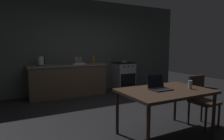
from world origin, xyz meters
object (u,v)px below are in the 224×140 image
at_px(dining_table, 165,94).
at_px(chair, 201,97).
at_px(bottle, 93,59).
at_px(frying_pan, 125,61).
at_px(drinking_glass, 190,85).
at_px(stove_oven, 123,76).
at_px(dish_rack, 78,62).
at_px(electric_kettle, 41,61).
at_px(laptop, 159,87).

bearing_deg(dining_table, chair, 1.56).
bearing_deg(bottle, frying_pan, 1.06).
relative_size(frying_pan, drinking_glass, 3.03).
bearing_deg(stove_oven, bottle, -177.45).
bearing_deg(dish_rack, electric_kettle, 180.00).
distance_m(bottle, frying_pan, 1.11).
relative_size(laptop, electric_kettle, 1.29).
bearing_deg(frying_pan, bottle, -178.94).
relative_size(stove_oven, drinking_glass, 6.71).
height_order(chair, drinking_glass, chair).
relative_size(stove_oven, dining_table, 0.66).
xyz_separation_m(stove_oven, electric_kettle, (-2.54, 0.00, 0.57)).
relative_size(electric_kettle, bottle, 0.85).
bearing_deg(dish_rack, drinking_glass, -76.58).
relative_size(dining_table, bottle, 4.69).
bearing_deg(dish_rack, laptop, -84.08).
height_order(stove_oven, dish_rack, dish_rack).
distance_m(stove_oven, frying_pan, 0.48).
bearing_deg(frying_pan, stove_oven, 144.79).
height_order(dining_table, chair, chair).
height_order(frying_pan, drinking_glass, frying_pan).
bearing_deg(drinking_glass, stove_oven, 77.30).
bearing_deg(electric_kettle, bottle, -1.95).
distance_m(chair, drinking_glass, 0.56).
height_order(stove_oven, drinking_glass, stove_oven).
relative_size(chair, electric_kettle, 3.56).
bearing_deg(chair, drinking_glass, 178.22).
bearing_deg(laptop, stove_oven, 62.14).
relative_size(stove_oven, bottle, 3.08).
bearing_deg(dish_rack, chair, -68.44).
distance_m(bottle, dish_rack, 0.47).
bearing_deg(electric_kettle, laptop, -66.67).
distance_m(dining_table, dish_rack, 3.20).
distance_m(dining_table, bottle, 3.13).
height_order(stove_oven, electric_kettle, electric_kettle).
xyz_separation_m(dining_table, electric_kettle, (-1.40, 3.16, 0.35)).
height_order(electric_kettle, frying_pan, electric_kettle).
relative_size(bottle, frying_pan, 0.72).
bearing_deg(bottle, stove_oven, 2.55).
bearing_deg(frying_pan, dish_rack, 178.92).
xyz_separation_m(dining_table, bottle, (0.07, 3.11, 0.37)).
xyz_separation_m(drinking_glass, dish_rack, (-0.78, 3.28, 0.14)).
height_order(stove_oven, bottle, bottle).
distance_m(stove_oven, dining_table, 3.36).
relative_size(dining_table, drinking_glass, 10.22).
height_order(chair, electric_kettle, electric_kettle).
distance_m(stove_oven, electric_kettle, 2.60).
bearing_deg(dining_table, drinking_glass, -17.48).
height_order(chair, dish_rack, dish_rack).
height_order(dining_table, drinking_glass, drinking_glass).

